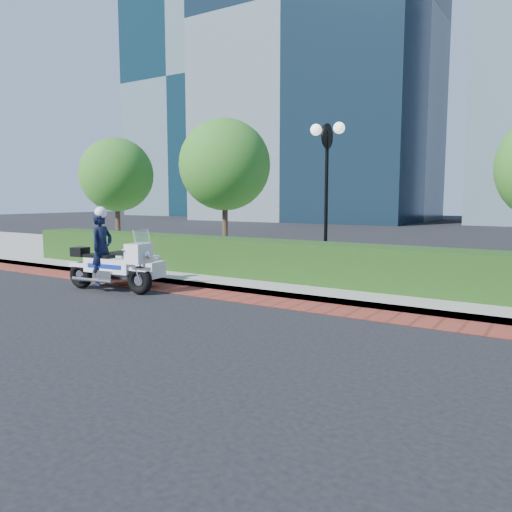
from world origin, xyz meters
The scene contains 10 objects.
ground centered at (0.00, 0.00, 0.00)m, with size 120.00×120.00×0.00m, color black.
brick_strip centered at (0.00, 1.50, 0.01)m, with size 60.00×1.00×0.01m, color maroon.
sidewalk centered at (0.00, 6.00, 0.07)m, with size 60.00×8.00×0.15m, color gray.
hedge_main centered at (0.00, 3.60, 0.65)m, with size 18.00×1.20×1.00m, color black.
lamppost centered at (1.00, 5.20, 2.96)m, with size 1.02×0.70×4.21m.
tree_a centered at (-9.00, 6.50, 3.22)m, with size 3.00×3.00×4.58m.
tree_b centered at (-3.50, 6.50, 3.43)m, with size 3.20×3.20×4.89m.
tower_left centered at (-16.00, 40.00, 20.00)m, with size 22.00×16.00×40.00m, color black.
tower_far_left centered at (-36.00, 46.00, 17.00)m, with size 16.00×14.00×34.00m, color black.
police_motorcycle centered at (-2.71, 0.76, 0.71)m, with size 2.57×1.83×2.08m.
Camera 1 is at (6.98, -7.82, 2.29)m, focal length 35.00 mm.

